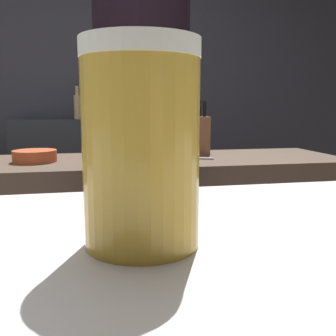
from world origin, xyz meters
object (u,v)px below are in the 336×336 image
(mixing_bowl, at_px, (35,156))
(bottle_vinegar, at_px, (88,107))
(chefs_knife, at_px, (189,158))
(knife_block, at_px, (199,135))
(bottle_hot_sauce, at_px, (78,106))
(bartender, at_px, (143,147))
(bottle_soy, at_px, (121,109))
(pint_glass_near, at_px, (141,145))

(mixing_bowl, bearing_deg, bottle_vinegar, 79.49)
(chefs_knife, distance_m, bottle_vinegar, 1.49)
(knife_block, bearing_deg, bottle_hot_sauce, 118.73)
(bottle_hot_sauce, bearing_deg, bartender, -81.10)
(bottle_soy, xyz_separation_m, bottle_vinegar, (-0.27, -0.03, 0.02))
(knife_block, bearing_deg, bottle_vinegar, 114.16)
(chefs_knife, relative_size, bottle_vinegar, 1.01)
(bartender, distance_m, chefs_knife, 0.50)
(bartender, xyz_separation_m, knife_block, (0.37, 0.55, 0.00))
(mixing_bowl, distance_m, bottle_hot_sauce, 1.30)
(bartender, xyz_separation_m, mixing_bowl, (-0.44, 0.45, -0.08))
(knife_block, height_order, bottle_hot_sauce, bottle_hot_sauce)
(mixing_bowl, bearing_deg, chefs_knife, -3.36)
(bottle_hot_sauce, distance_m, bottle_vinegar, 0.11)
(knife_block, relative_size, pint_glass_near, 1.98)
(mixing_bowl, bearing_deg, bottle_soy, 69.41)
(mixing_bowl, relative_size, bottle_soy, 1.02)
(knife_block, bearing_deg, bottle_soy, 102.96)
(bartender, bearing_deg, bottle_vinegar, 7.63)
(knife_block, bearing_deg, mixing_bowl, -172.83)
(mixing_bowl, height_order, bottle_hot_sauce, bottle_hot_sauce)
(chefs_knife, relative_size, bottle_soy, 1.24)
(bottle_hot_sauce, bearing_deg, bottle_soy, 16.75)
(bartender, relative_size, chefs_knife, 7.31)
(pint_glass_near, height_order, bottle_vinegar, bottle_vinegar)
(bartender, relative_size, knife_block, 6.18)
(pint_glass_near, bearing_deg, chefs_knife, 74.08)
(chefs_knife, height_order, bottle_soy, bottle_soy)
(pint_glass_near, relative_size, bottle_soy, 0.74)
(bartender, relative_size, pint_glass_near, 12.23)
(bartender, bearing_deg, bottle_soy, -0.80)
(bartender, distance_m, bottle_vinegar, 1.81)
(chefs_knife, distance_m, bottle_hot_sauce, 1.45)
(bartender, xyz_separation_m, bottle_hot_sauce, (-0.27, 1.72, 0.15))
(pint_glass_near, distance_m, bottle_hot_sauce, 2.85)
(bartender, relative_size, mixing_bowl, 8.93)
(bottle_hot_sauce, distance_m, bottle_soy, 0.36)
(knife_block, bearing_deg, chefs_knife, -122.41)
(mixing_bowl, height_order, bottle_soy, bottle_soy)
(pint_glass_near, distance_m, bottle_soy, 2.97)
(chefs_knife, xyz_separation_m, bottle_vinegar, (-0.47, 1.39, 0.24))
(mixing_bowl, relative_size, bottle_hot_sauce, 0.74)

